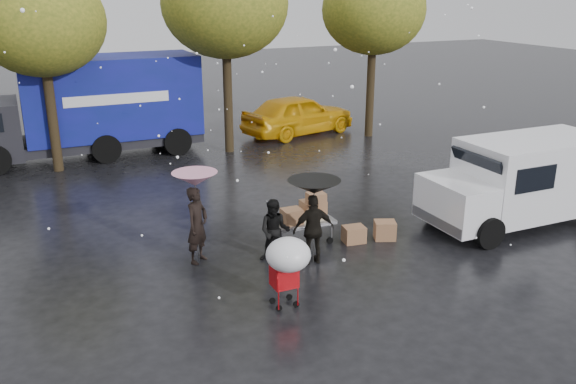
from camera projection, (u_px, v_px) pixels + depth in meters
name	position (u px, v px, depth m)	size (l,w,h in m)	color
ground	(272.00, 274.00, 13.03)	(90.00, 90.00, 0.00)	black
person_pink	(197.00, 225.00, 13.34)	(0.63, 0.42, 1.74)	black
person_middle	(275.00, 231.00, 13.41)	(0.70, 0.55, 1.44)	black
person_black	(314.00, 229.00, 13.30)	(0.93, 0.39, 1.59)	black
umbrella_pink	(195.00, 179.00, 13.00)	(0.98, 0.98, 2.08)	#4C4C4C
umbrella_black	(314.00, 187.00, 12.99)	(1.15, 1.15, 1.93)	#4C4C4C
vendor_cart	(305.00, 214.00, 14.38)	(1.52, 0.80, 1.27)	slate
shopping_cart	(288.00, 258.00, 11.27)	(0.84, 0.84, 1.46)	#A2090E
white_van	(522.00, 180.00, 15.48)	(4.91, 2.18, 2.20)	white
blue_truck	(88.00, 108.00, 21.47)	(8.30, 2.60, 3.50)	navy
box_ground_near	(385.00, 230.00, 14.75)	(0.50, 0.40, 0.45)	brown
box_ground_far	(354.00, 234.00, 14.58)	(0.51, 0.39, 0.39)	brown
yellow_taxi	(298.00, 114.00, 24.94)	(1.95, 4.84, 1.65)	#E8A50C
tree_row	(139.00, 12.00, 19.85)	(21.60, 4.40, 7.12)	black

